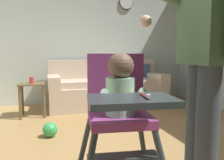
% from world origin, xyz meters
% --- Properties ---
extents(ground, '(6.13, 6.65, 0.10)m').
position_xyz_m(ground, '(0.00, 0.00, -0.05)').
color(ground, '#A47C49').
extents(wall_far, '(5.33, 0.06, 2.69)m').
position_xyz_m(wall_far, '(0.00, 2.55, 1.35)').
color(wall_far, '#B8C3BA').
rests_on(wall_far, ground).
extents(couch, '(2.13, 0.86, 0.86)m').
position_xyz_m(couch, '(0.42, 2.04, 0.33)').
color(couch, beige).
rests_on(couch, ground).
extents(high_chair, '(0.67, 0.78, 0.98)m').
position_xyz_m(high_chair, '(-0.25, -0.78, 0.68)').
color(high_chair, '#2E373A').
rests_on(high_chair, ground).
extents(adult_standing, '(0.51, 0.54, 1.66)m').
position_xyz_m(adult_standing, '(0.27, -0.84, 0.94)').
color(adult_standing, '#3F4A55').
rests_on(adult_standing, ground).
extents(toy_ball, '(0.17, 0.17, 0.17)m').
position_xyz_m(toy_ball, '(-0.65, 0.64, 0.09)').
color(toy_ball, green).
rests_on(toy_ball, ground).
extents(side_table, '(0.40, 0.40, 0.52)m').
position_xyz_m(side_table, '(-0.88, 1.66, 0.38)').
color(side_table, brown).
rests_on(side_table, ground).
extents(sippy_cup, '(0.07, 0.07, 0.10)m').
position_xyz_m(sippy_cup, '(-0.89, 1.66, 0.57)').
color(sippy_cup, '#D13D33').
rests_on(sippy_cup, side_table).
extents(wall_clock, '(0.30, 0.04, 0.30)m').
position_xyz_m(wall_clock, '(0.96, 2.51, 2.04)').
color(wall_clock, white).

